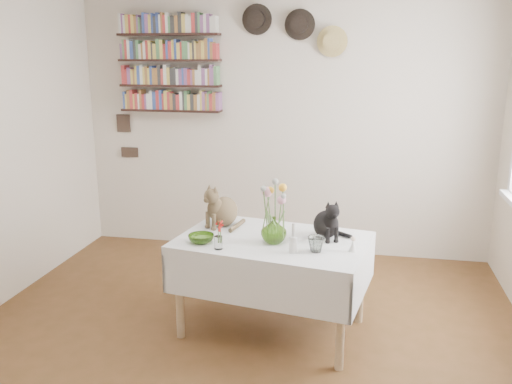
% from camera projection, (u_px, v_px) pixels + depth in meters
% --- Properties ---
extents(room, '(4.08, 4.58, 2.58)m').
position_uv_depth(room, '(226.00, 178.00, 3.12)').
color(room, brown).
rests_on(room, ground).
extents(dining_table, '(1.41, 1.04, 0.69)m').
position_uv_depth(dining_table, '(273.00, 262.00, 3.81)').
color(dining_table, white).
rests_on(dining_table, room).
extents(tabby_cat, '(0.34, 0.36, 0.33)m').
position_uv_depth(tabby_cat, '(224.00, 204.00, 4.03)').
color(tabby_cat, brown).
rests_on(tabby_cat, dining_table).
extents(black_cat, '(0.28, 0.31, 0.29)m').
position_uv_depth(black_cat, '(326.00, 217.00, 3.77)').
color(black_cat, black).
rests_on(black_cat, dining_table).
extents(flower_vase, '(0.18, 0.18, 0.18)m').
position_uv_depth(flower_vase, '(274.00, 230.00, 3.67)').
color(flower_vase, '#79AE39').
rests_on(flower_vase, dining_table).
extents(green_bowl, '(0.24, 0.24, 0.06)m').
position_uv_depth(green_bowl, '(201.00, 239.00, 3.69)').
color(green_bowl, '#79AE39').
rests_on(green_bowl, dining_table).
extents(drinking_glass, '(0.15, 0.15, 0.10)m').
position_uv_depth(drinking_glass, '(316.00, 244.00, 3.51)').
color(drinking_glass, white).
rests_on(drinking_glass, dining_table).
extents(candlestick, '(0.06, 0.06, 0.20)m').
position_uv_depth(candlestick, '(293.00, 243.00, 3.49)').
color(candlestick, white).
rests_on(candlestick, dining_table).
extents(berry_jar, '(0.06, 0.06, 0.22)m').
position_uv_depth(berry_jar, '(218.00, 235.00, 3.55)').
color(berry_jar, white).
rests_on(berry_jar, dining_table).
extents(porcelain_figurine, '(0.05, 0.05, 0.10)m').
position_uv_depth(porcelain_figurine, '(353.00, 245.00, 3.52)').
color(porcelain_figurine, white).
rests_on(porcelain_figurine, dining_table).
extents(flower_bouquet, '(0.17, 0.13, 0.39)m').
position_uv_depth(flower_bouquet, '(274.00, 194.00, 3.62)').
color(flower_bouquet, '#4C7233').
rests_on(flower_bouquet, flower_vase).
extents(bookshelf_unit, '(1.00, 0.16, 0.91)m').
position_uv_depth(bookshelf_unit, '(170.00, 64.00, 5.23)').
color(bookshelf_unit, black).
rests_on(bookshelf_unit, room).
extents(wall_hats, '(0.98, 0.09, 0.48)m').
position_uv_depth(wall_hats, '(296.00, 28.00, 4.95)').
color(wall_hats, black).
rests_on(wall_hats, room).
extents(wall_art_plaques, '(0.21, 0.02, 0.44)m').
position_uv_depth(wall_art_plaques, '(126.00, 135.00, 5.58)').
color(wall_art_plaques, '#38281E').
rests_on(wall_art_plaques, room).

